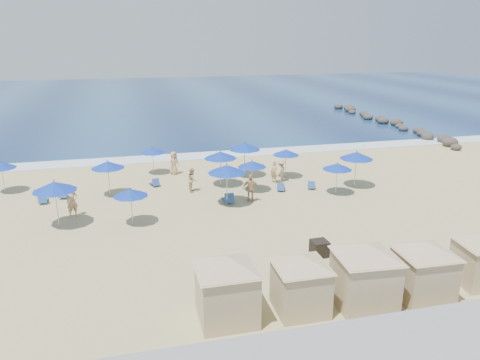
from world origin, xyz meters
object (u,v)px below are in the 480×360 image
object	(u,v)px
umbrella_0	(1,165)
beachgoer_5	(274,172)
trash_bin	(320,248)
umbrella_8	(252,164)
umbrella_9	(286,152)
umbrella_3	(131,193)
beachgoer_2	(251,188)
rock_jetty	(388,122)
cabana_1	(301,276)
beachgoer_0	(72,202)
beachgoer_3	(281,171)
umbrella_5	(220,155)
umbrella_11	(337,166)
cabana_2	(366,267)
umbrella_10	(357,155)
beachgoer_4	(174,163)
beachgoer_1	(192,180)
umbrella_2	(108,165)
umbrella_6	(227,169)
cabana_0	(227,280)
umbrella_4	(153,150)
umbrella_7	(245,146)
umbrella_1	(54,186)
cabana_3	(424,263)

from	to	relation	value
umbrella_0	beachgoer_5	xyz separation A→B (m)	(18.55, -2.43, -1.12)
trash_bin	beachgoer_5	distance (m)	11.82
umbrella_8	umbrella_9	size ratio (longest dim) A/B	1.00
umbrella_3	beachgoer_2	distance (m)	7.84
beachgoer_2	rock_jetty	bearing A→B (deg)	-124.70
trash_bin	cabana_1	distance (m)	5.10
cabana_1	umbrella_8	size ratio (longest dim) A/B	1.86
beachgoer_0	beachgoer_3	distance (m)	14.57
umbrella_5	umbrella_11	xyz separation A→B (m)	(7.19, -3.64, -0.33)
cabana_1	cabana_2	bearing A→B (deg)	-6.09
umbrella_10	beachgoer_2	distance (m)	8.15
umbrella_8	beachgoer_3	world-z (taller)	umbrella_8
umbrella_3	beachgoer_4	bearing A→B (deg)	69.95
cabana_1	beachgoer_1	bearing A→B (deg)	96.91
umbrella_2	umbrella_6	world-z (taller)	umbrella_6
cabana_0	beachgoer_3	world-z (taller)	cabana_0
umbrella_4	rock_jetty	bearing A→B (deg)	25.85
trash_bin	umbrella_9	size ratio (longest dim) A/B	0.35
cabana_1	umbrella_5	distance (m)	16.14
beachgoer_0	umbrella_0	bearing A→B (deg)	107.70
beachgoer_1	umbrella_5	bearing A→B (deg)	-60.80
cabana_2	beachgoer_1	size ratio (longest dim) A/B	2.86
umbrella_2	beachgoer_0	xyz separation A→B (m)	(-2.06, -3.29, -1.24)
cabana_1	umbrella_10	world-z (taller)	umbrella_10
cabana_2	umbrella_9	xyz separation A→B (m)	(2.81, 17.24, 0.27)
umbrella_7	umbrella_8	world-z (taller)	umbrella_7
rock_jetty	umbrella_1	size ratio (longest dim) A/B	9.70
trash_bin	umbrella_8	xyz separation A→B (m)	(-0.58, 10.26, 1.56)
cabana_2	umbrella_10	world-z (taller)	cabana_2
rock_jetty	cabana_1	distance (m)	42.08
umbrella_1	beachgoer_2	bearing A→B (deg)	6.28
cabana_2	umbrella_0	xyz separation A→B (m)	(-16.97, 18.63, 0.25)
umbrella_5	beachgoer_1	distance (m)	2.64
umbrella_10	beachgoer_5	xyz separation A→B (m)	(-5.22, 2.33, -1.49)
umbrella_8	beachgoer_0	bearing A→B (deg)	-170.69
umbrella_7	beachgoer_0	xyz separation A→B (m)	(-11.91, -5.37, -1.45)
trash_bin	umbrella_3	xyz separation A→B (m)	(-8.73, 6.25, 1.53)
cabana_1	umbrella_8	distance (m)	14.62
beachgoer_2	umbrella_9	bearing A→B (deg)	-119.41
umbrella_2	umbrella_6	size ratio (longest dim) A/B	0.91
cabana_3	umbrella_5	bearing A→B (deg)	106.69
cabana_0	umbrella_11	world-z (taller)	cabana_0
beachgoer_4	umbrella_1	bearing A→B (deg)	-167.20
umbrella_1	umbrella_5	world-z (taller)	umbrella_1
umbrella_1	umbrella_4	size ratio (longest dim) A/B	1.28
cabana_2	umbrella_6	xyz separation A→B (m)	(-2.75, 12.52, 0.69)
cabana_1	umbrella_3	world-z (taller)	cabana_1
rock_jetty	cabana_0	xyz separation A→B (m)	(-27.31, -34.13, 1.30)
beachgoer_3	umbrella_3	bearing A→B (deg)	-21.74
beachgoer_2	beachgoer_5	distance (m)	4.42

